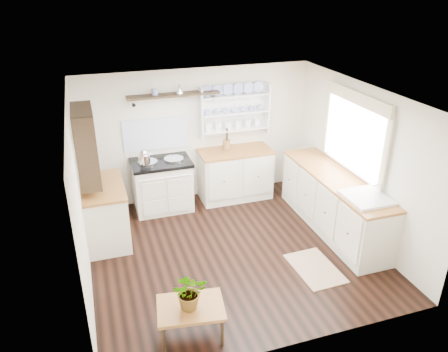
# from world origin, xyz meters

# --- Properties ---
(floor) EXTENTS (4.00, 3.80, 0.01)m
(floor) POSITION_xyz_m (0.00, 0.00, 0.00)
(floor) COLOR black
(floor) RESTS_ON ground
(wall_back) EXTENTS (4.00, 0.02, 2.30)m
(wall_back) POSITION_xyz_m (0.00, 1.90, 1.15)
(wall_back) COLOR silver
(wall_back) RESTS_ON ground
(wall_right) EXTENTS (0.02, 3.80, 2.30)m
(wall_right) POSITION_xyz_m (2.00, 0.00, 1.15)
(wall_right) COLOR silver
(wall_right) RESTS_ON ground
(wall_left) EXTENTS (0.02, 3.80, 2.30)m
(wall_left) POSITION_xyz_m (-2.00, 0.00, 1.15)
(wall_left) COLOR silver
(wall_left) RESTS_ON ground
(ceiling) EXTENTS (4.00, 3.80, 0.01)m
(ceiling) POSITION_xyz_m (0.00, 0.00, 2.30)
(ceiling) COLOR white
(ceiling) RESTS_ON wall_back
(window) EXTENTS (0.08, 1.55, 1.22)m
(window) POSITION_xyz_m (1.95, 0.15, 1.56)
(window) COLOR white
(window) RESTS_ON wall_right
(aga_cooker) EXTENTS (0.98, 0.68, 0.91)m
(aga_cooker) POSITION_xyz_m (-0.71, 1.57, 0.45)
(aga_cooker) COLOR beige
(aga_cooker) RESTS_ON floor
(back_cabinets) EXTENTS (1.27, 0.63, 0.90)m
(back_cabinets) POSITION_xyz_m (0.60, 1.60, 0.46)
(back_cabinets) COLOR beige
(back_cabinets) RESTS_ON floor
(right_cabinets) EXTENTS (0.62, 2.43, 0.90)m
(right_cabinets) POSITION_xyz_m (1.70, 0.10, 0.46)
(right_cabinets) COLOR beige
(right_cabinets) RESTS_ON floor
(belfast_sink) EXTENTS (0.55, 0.60, 0.45)m
(belfast_sink) POSITION_xyz_m (1.70, -0.65, 0.80)
(belfast_sink) COLOR white
(belfast_sink) RESTS_ON right_cabinets
(left_cabinets) EXTENTS (0.62, 1.13, 0.90)m
(left_cabinets) POSITION_xyz_m (-1.70, 0.90, 0.46)
(left_cabinets) COLOR beige
(left_cabinets) RESTS_ON floor
(plate_rack) EXTENTS (1.20, 0.22, 0.90)m
(plate_rack) POSITION_xyz_m (0.65, 1.86, 1.56)
(plate_rack) COLOR white
(plate_rack) RESTS_ON wall_back
(high_shelf) EXTENTS (1.50, 0.29, 0.16)m
(high_shelf) POSITION_xyz_m (-0.40, 1.78, 1.91)
(high_shelf) COLOR black
(high_shelf) RESTS_ON wall_back
(left_shelving) EXTENTS (0.28, 0.80, 1.05)m
(left_shelving) POSITION_xyz_m (-1.84, 0.90, 1.55)
(left_shelving) COLOR black
(left_shelving) RESTS_ON wall_left
(kettle) EXTENTS (0.19, 0.19, 0.24)m
(kettle) POSITION_xyz_m (-0.99, 1.45, 1.05)
(kettle) COLOR silver
(kettle) RESTS_ON aga_cooker
(utensil_crock) EXTENTS (0.13, 0.13, 0.16)m
(utensil_crock) POSITION_xyz_m (0.47, 1.68, 0.99)
(utensil_crock) COLOR brown
(utensil_crock) RESTS_ON back_cabinets
(center_table) EXTENTS (0.80, 0.62, 0.40)m
(center_table) POSITION_xyz_m (-0.97, -1.40, 0.35)
(center_table) COLOR brown
(center_table) RESTS_ON floor
(potted_plant) EXTENTS (0.39, 0.34, 0.41)m
(potted_plant) POSITION_xyz_m (-0.97, -1.40, 0.60)
(potted_plant) COLOR #3F7233
(potted_plant) RESTS_ON center_table
(floor_rug) EXTENTS (0.58, 0.87, 0.02)m
(floor_rug) POSITION_xyz_m (0.94, -0.77, 0.01)
(floor_rug) COLOR #947556
(floor_rug) RESTS_ON floor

